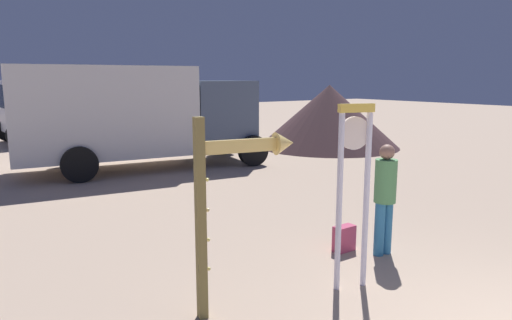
{
  "coord_description": "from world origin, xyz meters",
  "views": [
    {
      "loc": [
        -4.52,
        -1.33,
        2.54
      ],
      "look_at": [
        -0.21,
        4.87,
        1.2
      ],
      "focal_mm": 32.15,
      "sensor_mm": 36.0,
      "label": 1
    }
  ],
  "objects_px": {
    "arrow_sign": "(236,183)",
    "box_truck_near": "(134,113)",
    "backpack": "(344,239)",
    "dome_tent": "(329,116)",
    "standing_clock": "(354,178)",
    "box_truck_far": "(92,103)",
    "person_near_clock": "(385,194)"
  },
  "relations": [
    {
      "from": "arrow_sign",
      "to": "backpack",
      "type": "distance_m",
      "value": 2.67
    },
    {
      "from": "arrow_sign",
      "to": "box_truck_near",
      "type": "xyz_separation_m",
      "value": [
        2.01,
        8.56,
        0.13
      ]
    },
    {
      "from": "dome_tent",
      "to": "standing_clock",
      "type": "bearing_deg",
      "value": -132.32
    },
    {
      "from": "standing_clock",
      "to": "arrow_sign",
      "type": "xyz_separation_m",
      "value": [
        -1.46,
        0.31,
        0.08
      ]
    },
    {
      "from": "backpack",
      "to": "person_near_clock",
      "type": "bearing_deg",
      "value": -48.24
    },
    {
      "from": "arrow_sign",
      "to": "box_truck_near",
      "type": "height_order",
      "value": "box_truck_near"
    },
    {
      "from": "arrow_sign",
      "to": "dome_tent",
      "type": "height_order",
      "value": "dome_tent"
    },
    {
      "from": "dome_tent",
      "to": "box_truck_near",
      "type": "bearing_deg",
      "value": -179.93
    },
    {
      "from": "standing_clock",
      "to": "box_truck_far",
      "type": "bearing_deg",
      "value": 84.83
    },
    {
      "from": "arrow_sign",
      "to": "backpack",
      "type": "bearing_deg",
      "value": 14.7
    },
    {
      "from": "standing_clock",
      "to": "dome_tent",
      "type": "bearing_deg",
      "value": 47.68
    },
    {
      "from": "standing_clock",
      "to": "backpack",
      "type": "xyz_separation_m",
      "value": [
        0.81,
        0.9,
        -1.19
      ]
    },
    {
      "from": "person_near_clock",
      "to": "box_truck_near",
      "type": "distance_m",
      "value": 8.43
    },
    {
      "from": "box_truck_near",
      "to": "arrow_sign",
      "type": "bearing_deg",
      "value": -103.24
    },
    {
      "from": "backpack",
      "to": "box_truck_far",
      "type": "xyz_separation_m",
      "value": [
        0.69,
        15.73,
        1.33
      ]
    },
    {
      "from": "person_near_clock",
      "to": "box_truck_far",
      "type": "xyz_separation_m",
      "value": [
        0.32,
        16.15,
        0.61
      ]
    },
    {
      "from": "box_truck_near",
      "to": "dome_tent",
      "type": "height_order",
      "value": "box_truck_near"
    },
    {
      "from": "box_truck_near",
      "to": "backpack",
      "type": "bearing_deg",
      "value": -88.12
    },
    {
      "from": "arrow_sign",
      "to": "dome_tent",
      "type": "distance_m",
      "value": 12.83
    },
    {
      "from": "backpack",
      "to": "standing_clock",
      "type": "bearing_deg",
      "value": -131.88
    },
    {
      "from": "box_truck_far",
      "to": "dome_tent",
      "type": "xyz_separation_m",
      "value": [
        6.57,
        -7.77,
        -0.36
      ]
    },
    {
      "from": "box_truck_near",
      "to": "box_truck_far",
      "type": "height_order",
      "value": "box_truck_near"
    },
    {
      "from": "box_truck_far",
      "to": "box_truck_near",
      "type": "bearing_deg",
      "value": -97.01
    },
    {
      "from": "standing_clock",
      "to": "backpack",
      "type": "bearing_deg",
      "value": 48.12
    },
    {
      "from": "person_near_clock",
      "to": "backpack",
      "type": "relative_size",
      "value": 4.21
    },
    {
      "from": "arrow_sign",
      "to": "dome_tent",
      "type": "bearing_deg",
      "value": 41.91
    },
    {
      "from": "box_truck_near",
      "to": "dome_tent",
      "type": "relative_size",
      "value": 1.34
    },
    {
      "from": "box_truck_far",
      "to": "dome_tent",
      "type": "distance_m",
      "value": 10.18
    },
    {
      "from": "box_truck_far",
      "to": "person_near_clock",
      "type": "bearing_deg",
      "value": -91.14
    },
    {
      "from": "box_truck_near",
      "to": "dome_tent",
      "type": "distance_m",
      "value": 7.54
    },
    {
      "from": "backpack",
      "to": "dome_tent",
      "type": "xyz_separation_m",
      "value": [
        7.27,
        7.97,
        0.97
      ]
    },
    {
      "from": "box_truck_near",
      "to": "dome_tent",
      "type": "xyz_separation_m",
      "value": [
        7.53,
        0.01,
        -0.43
      ]
    }
  ]
}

